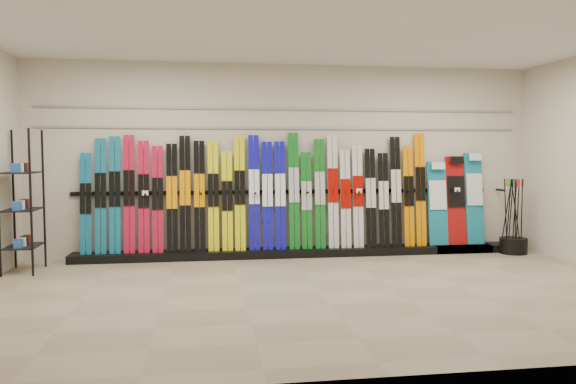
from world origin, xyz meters
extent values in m
plane|color=gray|center=(0.00, 0.00, 0.00)|extent=(8.00, 8.00, 0.00)
plane|color=beige|center=(0.00, 2.50, 1.50)|extent=(8.00, 0.00, 8.00)
plane|color=silver|center=(0.00, 0.00, 3.00)|extent=(8.00, 8.00, 0.00)
cube|color=black|center=(0.22, 2.28, 0.06)|extent=(8.00, 0.40, 0.12)
cube|color=#106288|center=(-3.05, 2.31, 0.87)|extent=(0.17, 0.18, 1.50)
cube|color=#106288|center=(-2.83, 2.32, 0.98)|extent=(0.17, 0.20, 1.71)
cube|color=#106288|center=(-2.63, 2.33, 0.99)|extent=(0.17, 0.21, 1.74)
cube|color=#B11232|center=(-2.42, 2.33, 1.00)|extent=(0.17, 0.21, 1.77)
cube|color=#B11232|center=(-2.21, 2.32, 0.96)|extent=(0.17, 0.20, 1.68)
cube|color=#B11232|center=(-2.01, 2.32, 0.92)|extent=(0.17, 0.19, 1.60)
cube|color=black|center=(-1.80, 2.32, 0.94)|extent=(0.17, 0.19, 1.64)
cube|color=black|center=(-1.60, 2.33, 1.00)|extent=(0.17, 0.21, 1.76)
cube|color=black|center=(-1.38, 2.32, 0.96)|extent=(0.17, 0.20, 1.68)
cube|color=yellow|center=(-1.17, 2.32, 0.96)|extent=(0.17, 0.20, 1.69)
cube|color=yellow|center=(-0.96, 2.31, 0.88)|extent=(0.17, 0.18, 1.52)
cube|color=yellow|center=(-0.77, 2.33, 1.00)|extent=(0.17, 0.21, 1.75)
cube|color=#110FB1|center=(-0.55, 2.33, 1.00)|extent=(0.17, 0.21, 1.77)
cube|color=#110FB1|center=(-0.34, 2.32, 0.95)|extent=(0.17, 0.20, 1.67)
cube|color=#110FB1|center=(-0.14, 2.32, 0.96)|extent=(0.17, 0.20, 1.67)
cube|color=#116D1D|center=(0.07, 2.33, 1.03)|extent=(0.17, 0.21, 1.81)
cube|color=#116D1D|center=(0.27, 2.31, 0.87)|extent=(0.17, 0.18, 1.50)
cube|color=#116D1D|center=(0.49, 2.32, 0.98)|extent=(0.17, 0.20, 1.71)
cube|color=silver|center=(0.70, 2.33, 1.01)|extent=(0.17, 0.21, 1.79)
cube|color=silver|center=(0.90, 2.31, 0.89)|extent=(0.17, 0.18, 1.55)
cube|color=silver|center=(1.10, 2.32, 0.93)|extent=(0.17, 0.19, 1.62)
cube|color=black|center=(1.31, 2.32, 0.90)|extent=(0.17, 0.19, 1.56)
cube|color=black|center=(1.53, 2.31, 0.87)|extent=(0.17, 0.18, 1.49)
cube|color=black|center=(1.73, 2.33, 1.00)|extent=(0.17, 0.21, 1.75)
cube|color=orange|center=(1.95, 2.32, 0.92)|extent=(0.17, 0.19, 1.60)
cube|color=orange|center=(2.15, 2.33, 1.03)|extent=(0.17, 0.21, 1.81)
cube|color=#14728C|center=(2.45, 2.34, 0.79)|extent=(0.32, 0.21, 1.35)
cube|color=#990C0C|center=(2.77, 2.35, 0.84)|extent=(0.32, 0.22, 1.44)
cube|color=#14728C|center=(3.09, 2.35, 0.87)|extent=(0.30, 0.23, 1.49)
cube|color=black|center=(-3.75, 1.70, 0.97)|extent=(0.40, 0.60, 1.94)
cylinder|color=black|center=(3.60, 2.00, 0.12)|extent=(0.43, 0.43, 0.25)
cylinder|color=black|center=(3.60, 1.94, 0.61)|extent=(0.15, 0.15, 1.17)
cylinder|color=black|center=(3.53, 2.14, 0.61)|extent=(0.07, 0.07, 1.18)
cylinder|color=black|center=(3.57, 2.05, 0.61)|extent=(0.08, 0.02, 1.18)
cylinder|color=black|center=(3.49, 1.97, 0.61)|extent=(0.12, 0.07, 1.18)
cylinder|color=black|center=(3.58, 1.88, 0.61)|extent=(0.07, 0.06, 1.18)
cylinder|color=black|center=(3.52, 2.11, 0.61)|extent=(0.12, 0.12, 1.17)
cylinder|color=black|center=(3.60, 1.97, 0.61)|extent=(0.11, 0.10, 1.18)
cylinder|color=black|center=(3.58, 1.96, 0.61)|extent=(0.05, 0.04, 1.18)
cylinder|color=black|center=(3.71, 1.97, 0.61)|extent=(0.04, 0.03, 1.18)
cube|color=gray|center=(0.00, 2.48, 2.00)|extent=(7.60, 0.02, 0.03)
cube|color=gray|center=(0.00, 2.48, 2.30)|extent=(7.60, 0.02, 0.03)
camera|label=1|loc=(-1.31, -6.30, 1.62)|focal=35.00mm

